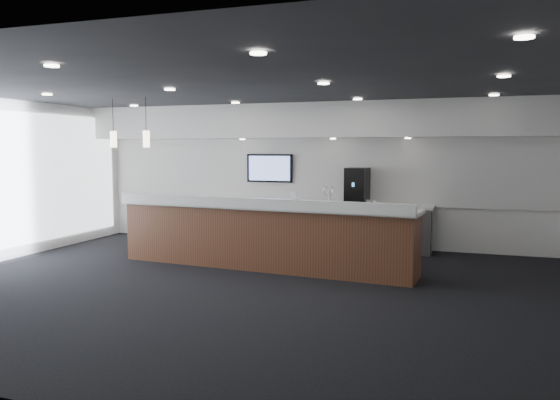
% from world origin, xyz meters
% --- Properties ---
extents(ground, '(10.00, 10.00, 0.00)m').
position_xyz_m(ground, '(0.00, 0.00, 0.00)').
color(ground, black).
rests_on(ground, ground).
extents(ceiling, '(10.00, 8.00, 0.02)m').
position_xyz_m(ceiling, '(0.00, 0.00, 3.00)').
color(ceiling, black).
rests_on(ceiling, back_wall).
extents(back_wall, '(10.00, 0.02, 3.00)m').
position_xyz_m(back_wall, '(0.00, 4.00, 1.50)').
color(back_wall, white).
rests_on(back_wall, ground).
extents(soffit_bulkhead, '(10.00, 0.90, 0.70)m').
position_xyz_m(soffit_bulkhead, '(0.00, 3.55, 2.65)').
color(soffit_bulkhead, silver).
rests_on(soffit_bulkhead, back_wall).
extents(alcove_panel, '(9.80, 0.06, 1.40)m').
position_xyz_m(alcove_panel, '(0.00, 3.97, 1.60)').
color(alcove_panel, silver).
rests_on(alcove_panel, back_wall).
extents(back_credenza, '(5.06, 0.66, 0.95)m').
position_xyz_m(back_credenza, '(-0.00, 3.64, 0.48)').
color(back_credenza, gray).
rests_on(back_credenza, ground).
extents(wall_tv, '(1.05, 0.08, 0.62)m').
position_xyz_m(wall_tv, '(-1.00, 3.91, 1.65)').
color(wall_tv, black).
rests_on(wall_tv, back_wall).
extents(pendant_left, '(0.12, 0.12, 0.30)m').
position_xyz_m(pendant_left, '(-2.40, 0.80, 2.25)').
color(pendant_left, '#F1E5BC').
rests_on(pendant_left, ceiling).
extents(pendant_right, '(0.12, 0.12, 0.30)m').
position_xyz_m(pendant_right, '(-3.10, 0.80, 2.25)').
color(pendant_right, '#F1E5BC').
rests_on(pendant_right, ceiling).
extents(ceiling_can_lights, '(7.00, 5.00, 0.02)m').
position_xyz_m(ceiling_can_lights, '(0.00, 0.00, 2.97)').
color(ceiling_can_lights, silver).
rests_on(ceiling_can_lights, ceiling).
extents(service_counter, '(5.44, 1.35, 1.49)m').
position_xyz_m(service_counter, '(-0.22, 1.40, 0.57)').
color(service_counter, '#4E2E1A').
rests_on(service_counter, ground).
extents(coffee_machine, '(0.47, 0.58, 0.74)m').
position_xyz_m(coffee_machine, '(0.99, 3.68, 1.32)').
color(coffee_machine, black).
rests_on(coffee_machine, back_credenza).
extents(info_sign_left, '(0.16, 0.05, 0.22)m').
position_xyz_m(info_sign_left, '(-0.34, 3.57, 1.06)').
color(info_sign_left, white).
rests_on(info_sign_left, back_credenza).
extents(info_sign_right, '(0.18, 0.06, 0.24)m').
position_xyz_m(info_sign_right, '(0.94, 3.56, 1.07)').
color(info_sign_right, white).
rests_on(info_sign_right, back_credenza).
extents(cup_0, '(0.11, 0.11, 0.10)m').
position_xyz_m(cup_0, '(1.39, 3.51, 1.00)').
color(cup_0, white).
rests_on(cup_0, back_credenza).
extents(cup_1, '(0.15, 0.15, 0.10)m').
position_xyz_m(cup_1, '(1.25, 3.51, 1.00)').
color(cup_1, white).
rests_on(cup_1, back_credenza).
extents(cup_2, '(0.13, 0.13, 0.10)m').
position_xyz_m(cup_2, '(1.11, 3.51, 1.00)').
color(cup_2, white).
rests_on(cup_2, back_credenza).
extents(cup_3, '(0.14, 0.14, 0.10)m').
position_xyz_m(cup_3, '(0.97, 3.51, 1.00)').
color(cup_3, white).
rests_on(cup_3, back_credenza).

